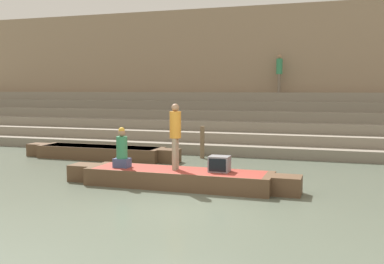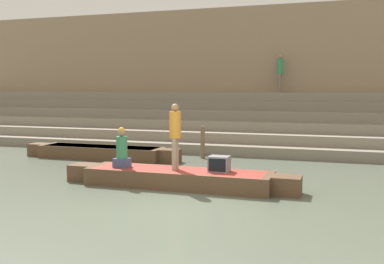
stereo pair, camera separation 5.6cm
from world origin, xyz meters
The scene contains 10 objects.
ground_plane centered at (0.00, 0.00, 0.00)m, with size 120.00×120.00×0.00m, color #566051.
ghat_steps centered at (0.00, 10.36, 0.88)m, with size 36.00×4.67×2.44m.
back_wall centered at (0.00, 12.64, 3.23)m, with size 34.20×1.28×6.52m.
rowboat_main centered at (-0.78, 1.74, 0.25)m, with size 6.42×1.35×0.46m.
person_standing centered at (-0.85, 1.73, 1.49)m, with size 0.30×0.30×1.76m.
person_rowing centered at (-2.38, 1.63, 0.92)m, with size 0.42×0.33×1.10m.
tv_set centered at (0.33, 1.81, 0.67)m, with size 0.53×0.44×0.41m.
moored_boat_shore centered at (-5.17, 5.41, 0.25)m, with size 6.18×1.14×0.47m.
mooring_post centered at (-1.61, 6.73, 0.61)m, with size 0.17×0.17×1.21m, color brown.
person_on_steps centered at (0.61, 11.66, 3.47)m, with size 0.29×0.29×1.74m.
Camera 2 is at (3.25, -9.33, 2.60)m, focal length 42.00 mm.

